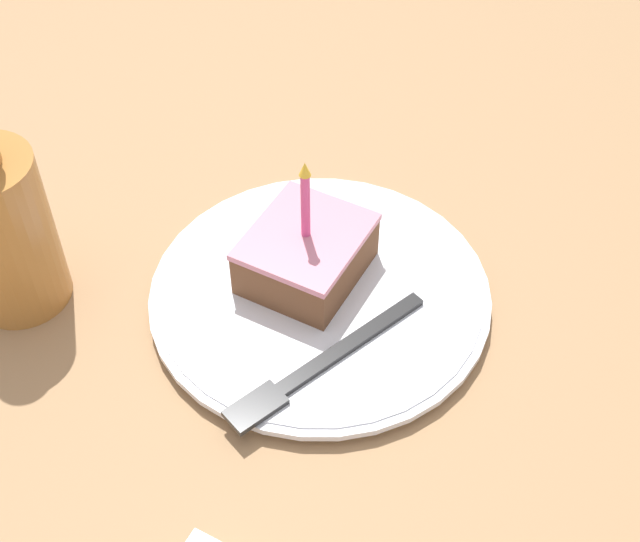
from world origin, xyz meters
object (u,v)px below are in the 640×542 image
(plate, at_px, (320,295))
(bottle, at_px, (0,227))
(fork, at_px, (316,367))
(cake_slice, at_px, (304,255))

(plate, relative_size, bottle, 1.45)
(fork, bearing_deg, plate, 116.20)
(plate, bearing_deg, bottle, -153.80)
(cake_slice, height_order, fork, cake_slice)
(cake_slice, xyz_separation_m, bottle, (-0.20, -0.12, 0.04))
(plate, xyz_separation_m, bottle, (-0.22, -0.11, 0.07))
(plate, bearing_deg, cake_slice, 155.55)
(cake_slice, xyz_separation_m, fork, (0.05, -0.08, -0.02))
(plate, distance_m, cake_slice, 0.04)
(plate, relative_size, cake_slice, 2.35)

